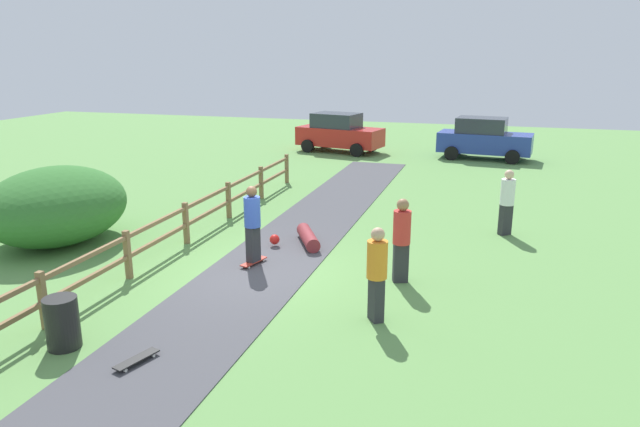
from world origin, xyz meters
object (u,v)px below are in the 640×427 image
at_px(parked_car_blue, 484,138).
at_px(bystander_red, 402,236).
at_px(bush_large, 57,206).
at_px(bystander_white, 507,199).
at_px(skater_riding, 252,221).
at_px(bystander_orange, 377,270).
at_px(skateboard_loose, 137,359).
at_px(parked_car_red, 339,133).
at_px(skater_fallen, 305,238).
at_px(trash_bin, 62,323).

bearing_deg(parked_car_blue, bystander_red, -94.35).
relative_size(bush_large, bystander_white, 2.17).
relative_size(skater_riding, bystander_orange, 1.04).
distance_m(bush_large, skateboard_loose, 7.44).
distance_m(skater_riding, bystander_white, 7.06).
height_order(parked_car_blue, parked_car_red, same).
distance_m(skater_fallen, parked_car_red, 14.84).
xyz_separation_m(trash_bin, parked_car_blue, (6.23, 20.90, 0.51)).
xyz_separation_m(skater_fallen, parked_car_red, (-2.98, 14.52, 0.76)).
distance_m(bystander_red, parked_car_blue, 16.37).
xyz_separation_m(skateboard_loose, parked_car_red, (-2.26, 21.05, 0.87)).
distance_m(skateboard_loose, bystander_orange, 4.40).
height_order(bush_large, parked_car_red, bush_large).
xyz_separation_m(trash_bin, bystander_orange, (4.86, 2.54, 0.55)).
bearing_deg(skater_riding, parked_car_red, 97.96).
bearing_deg(skater_riding, bystander_red, -0.42).
distance_m(skateboard_loose, parked_car_blue, 21.59).
bearing_deg(parked_car_blue, bystander_orange, -94.26).
distance_m(skater_riding, parked_car_blue, 16.96).
bearing_deg(bystander_white, bystander_orange, -110.25).
xyz_separation_m(bush_large, bystander_orange, (8.89, -2.20, 0.00)).
distance_m(skater_riding, bystander_orange, 3.93).
bearing_deg(bystander_white, parked_car_red, 123.31).
relative_size(skater_riding, bystander_white, 1.04).
distance_m(bush_large, bystander_white, 11.93).
distance_m(bush_large, skater_riding, 5.56).
height_order(trash_bin, bystander_orange, bystander_orange).
height_order(bush_large, bystander_white, bush_large).
bearing_deg(bystander_white, skater_riding, -143.27).
height_order(bystander_red, parked_car_blue, parked_car_blue).
height_order(skater_fallen, skateboard_loose, skater_fallen).
relative_size(skater_fallen, skateboard_loose, 1.82).
bearing_deg(parked_car_red, skater_fallen, -78.42).
bearing_deg(trash_bin, skater_fallen, 70.85).
bearing_deg(skateboard_loose, parked_car_blue, 77.34).
distance_m(trash_bin, parked_car_blue, 21.82).
xyz_separation_m(skater_fallen, bystander_white, (4.96, 2.44, 0.80)).
bearing_deg(bush_large, skater_fallen, 14.71).
bearing_deg(trash_bin, skater_riding, 71.76).
bearing_deg(parked_car_blue, skater_fallen, -105.43).
xyz_separation_m(bystander_red, bystander_white, (2.19, 4.25, -0.04)).
bearing_deg(bush_large, bystander_white, 20.02).
height_order(bystander_white, bystander_orange, bystander_orange).
bearing_deg(bystander_white, bystander_red, -117.30).
xyz_separation_m(trash_bin, skateboard_loose, (1.50, -0.15, -0.36)).
bearing_deg(bystander_orange, bystander_white, 69.75).
height_order(skateboard_loose, bystander_orange, bystander_orange).
bearing_deg(skateboard_loose, skater_riding, 89.75).
bearing_deg(bystander_orange, skater_riding, 148.25).
bearing_deg(bystander_red, skater_fallen, 146.90).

